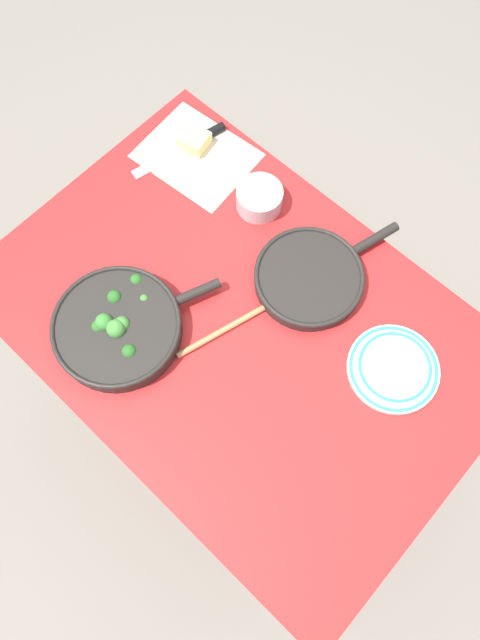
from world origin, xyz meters
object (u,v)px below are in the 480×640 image
object	(u,v)px
skillet_broccoli	(118,327)
dinner_plate_stack	(394,368)
grater_knife	(193,143)
skillet_eggs	(310,277)
wooden_spoon	(261,309)
cheese_block	(194,140)
prep_bowl_steel	(259,198)

from	to	relation	value
skillet_broccoli	dinner_plate_stack	distance (m)	0.64
skillet_broccoli	grater_knife	bearing A→B (deg)	48.20
skillet_eggs	grater_knife	xyz separation A→B (m)	(-0.49, 0.09, -0.01)
skillet_eggs	dinner_plate_stack	world-z (taller)	skillet_eggs
skillet_eggs	wooden_spoon	bearing A→B (deg)	-179.25
dinner_plate_stack	cheese_block	bearing A→B (deg)	170.00
skillet_eggs	grater_knife	bearing A→B (deg)	93.95
skillet_eggs	wooden_spoon	distance (m)	0.14
skillet_eggs	prep_bowl_steel	bearing A→B (deg)	86.57
dinner_plate_stack	prep_bowl_steel	size ratio (longest dim) A/B	1.80
cheese_block	prep_bowl_steel	world-z (taller)	prep_bowl_steel
wooden_spoon	grater_knife	size ratio (longest dim) A/B	1.29
skillet_eggs	cheese_block	bearing A→B (deg)	93.52
cheese_block	dinner_plate_stack	distance (m)	0.79
cheese_block	dinner_plate_stack	bearing A→B (deg)	-10.00
skillet_broccoli	skillet_eggs	xyz separation A→B (m)	(0.24, 0.40, -0.01)
wooden_spoon	dinner_plate_stack	world-z (taller)	dinner_plate_stack
wooden_spoon	grater_knife	xyz separation A→B (m)	(-0.46, 0.23, 0.00)
skillet_broccoli	cheese_block	world-z (taller)	skillet_broccoli
dinner_plate_stack	prep_bowl_steel	world-z (taller)	prep_bowl_steel
skillet_eggs	cheese_block	xyz separation A→B (m)	(-0.49, 0.10, -0.00)
cheese_block	prep_bowl_steel	bearing A→B (deg)	-4.48
skillet_broccoli	prep_bowl_steel	bearing A→B (deg)	20.65
cheese_block	prep_bowl_steel	xyz separation A→B (m)	(0.25, -0.02, 0.01)
skillet_broccoli	dinner_plate_stack	xyz separation A→B (m)	(0.53, 0.36, -0.02)
skillet_eggs	wooden_spoon	world-z (taller)	skillet_eggs
skillet_broccoli	grater_knife	distance (m)	0.56
cheese_block	wooden_spoon	bearing A→B (deg)	-27.40
grater_knife	prep_bowl_steel	bearing A→B (deg)	99.99
wooden_spoon	cheese_block	distance (m)	0.51
skillet_eggs	prep_bowl_steel	distance (m)	0.25
skillet_broccoli	skillet_eggs	distance (m)	0.47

